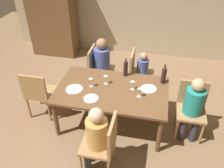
% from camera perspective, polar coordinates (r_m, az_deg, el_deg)
% --- Properties ---
extents(ground_plane, '(10.00, 10.00, 0.00)m').
position_cam_1_polar(ground_plane, '(4.16, 0.00, -9.24)').
color(ground_plane, '#846647').
extents(rear_room_partition, '(6.40, 0.12, 2.70)m').
position_cam_1_polar(rear_room_partition, '(5.87, 5.96, 19.78)').
color(rear_room_partition, tan).
rests_on(rear_room_partition, ground_plane).
extents(armoire_cabinet, '(1.18, 0.62, 2.18)m').
position_cam_1_polar(armoire_cabinet, '(6.07, -14.53, 16.92)').
color(armoire_cabinet, brown).
rests_on(armoire_cabinet, ground_plane).
extents(dining_table, '(1.76, 1.07, 0.72)m').
position_cam_1_polar(dining_table, '(3.73, 0.00, -2.18)').
color(dining_table, brown).
rests_on(dining_table, ground_plane).
extents(chair_far_left, '(0.46, 0.44, 0.92)m').
position_cam_1_polar(chair_far_left, '(4.60, -3.96, 4.99)').
color(chair_far_left, '#A87F51').
rests_on(chair_far_left, ground_plane).
extents(chair_right_end, '(0.44, 0.44, 0.92)m').
position_cam_1_polar(chair_right_end, '(3.87, 18.91, -5.00)').
color(chair_right_end, '#A87F51').
rests_on(chair_right_end, ground_plane).
extents(chair_near, '(0.44, 0.44, 0.92)m').
position_cam_1_polar(chair_near, '(3.15, -2.00, -14.07)').
color(chair_near, '#A87F51').
rests_on(chair_near, ground_plane).
extents(chair_far_right, '(0.44, 0.44, 0.92)m').
position_cam_1_polar(chair_far_right, '(4.50, 6.30, 3.18)').
color(chair_far_right, '#A87F51').
rests_on(chair_far_right, ground_plane).
extents(chair_left_end, '(0.44, 0.44, 0.92)m').
position_cam_1_polar(chair_left_end, '(4.13, -17.61, -1.79)').
color(chair_left_end, '#A87F51').
rests_on(chair_left_end, ground_plane).
extents(person_woman_host, '(0.36, 0.31, 1.14)m').
position_cam_1_polar(person_woman_host, '(4.54, -2.16, 5.49)').
color(person_woman_host, '#33333D').
rests_on(person_woman_host, ground_plane).
extents(person_man_bearded, '(0.29, 0.33, 1.09)m').
position_cam_1_polar(person_man_bearded, '(3.72, 19.31, -4.92)').
color(person_man_bearded, '#33333D').
rests_on(person_man_bearded, ground_plane).
extents(person_man_guest, '(0.33, 0.29, 1.09)m').
position_cam_1_polar(person_man_guest, '(3.09, -4.12, -12.49)').
color(person_man_guest, '#33333D').
rests_on(person_man_guest, ground_plane).
extents(person_child_small, '(0.25, 0.22, 0.94)m').
position_cam_1_polar(person_child_small, '(4.48, 7.74, 3.30)').
color(person_child_small, '#33333D').
rests_on(person_child_small, ground_plane).
extents(wine_bottle_tall_green, '(0.07, 0.07, 0.33)m').
position_cam_1_polar(wine_bottle_tall_green, '(3.94, 3.38, 3.99)').
color(wine_bottle_tall_green, black).
rests_on(wine_bottle_tall_green, dining_table).
extents(wine_bottle_dark_red, '(0.08, 0.08, 0.34)m').
position_cam_1_polar(wine_bottle_dark_red, '(3.83, 12.60, 2.21)').
color(wine_bottle_dark_red, black).
rests_on(wine_bottle_dark_red, dining_table).
extents(wine_glass_near_left, '(0.07, 0.07, 0.15)m').
position_cam_1_polar(wine_glass_near_left, '(3.70, -5.20, 0.74)').
color(wine_glass_near_left, silver).
rests_on(wine_glass_near_left, dining_table).
extents(wine_glass_centre, '(0.07, 0.07, 0.15)m').
position_cam_1_polar(wine_glass_centre, '(3.49, 6.70, -1.72)').
color(wine_glass_centre, silver).
rests_on(wine_glass_centre, dining_table).
extents(wine_glass_near_right, '(0.07, 0.07, 0.15)m').
position_cam_1_polar(wine_glass_near_right, '(3.75, -1.57, 1.40)').
color(wine_glass_near_right, silver).
rests_on(wine_glass_near_right, dining_table).
extents(wine_glass_far, '(0.07, 0.07, 0.15)m').
position_cam_1_polar(wine_glass_far, '(3.63, 5.05, 0.04)').
color(wine_glass_far, silver).
rests_on(wine_glass_far, dining_table).
extents(dinner_plate_host, '(0.23, 0.23, 0.01)m').
position_cam_1_polar(dinner_plate_host, '(3.50, -5.14, -3.59)').
color(dinner_plate_host, white).
rests_on(dinner_plate_host, dining_table).
extents(dinner_plate_guest_left, '(0.25, 0.25, 0.01)m').
position_cam_1_polar(dinner_plate_guest_left, '(3.72, 8.98, -1.19)').
color(dinner_plate_guest_left, silver).
rests_on(dinner_plate_guest_left, dining_table).
extents(dinner_plate_guest_right, '(0.27, 0.27, 0.01)m').
position_cam_1_polar(dinner_plate_guest_right, '(3.72, -9.21, -1.26)').
color(dinner_plate_guest_right, white).
rests_on(dinner_plate_guest_right, dining_table).
extents(handbag, '(0.30, 0.19, 0.22)m').
position_cam_1_polar(handbag, '(4.68, -14.34, -2.76)').
color(handbag, brown).
rests_on(handbag, ground_plane).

